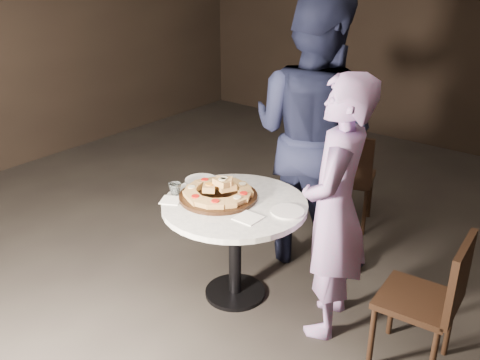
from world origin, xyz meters
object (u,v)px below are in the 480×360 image
object	(u,v)px
table	(235,221)
serving_board	(218,196)
water_glass	(175,189)
diner_navy	(312,134)
diner_teal	(335,210)
focaccia_pile	(219,190)
chair_right	(434,295)
chair_far	(348,174)

from	to	relation	value
table	serving_board	bearing A→B (deg)	-174.56
serving_board	water_glass	xyz separation A→B (m)	(-0.24, -0.13, 0.03)
diner_navy	diner_teal	xyz separation A→B (m)	(0.51, -0.58, -0.17)
diner_navy	table	bearing A→B (deg)	81.28
water_glass	focaccia_pile	bearing A→B (deg)	28.42
focaccia_pile	diner_teal	size ratio (longest dim) A/B	0.29
table	chair_right	world-z (taller)	chair_right
table	water_glass	world-z (taller)	water_glass
focaccia_pile	chair_far	bearing A→B (deg)	79.41
chair_far	diner_teal	bearing A→B (deg)	94.97
table	diner_navy	bearing A→B (deg)	82.90
diner_teal	chair_right	bearing A→B (deg)	73.12
focaccia_pile	water_glass	bearing A→B (deg)	-151.58
serving_board	water_glass	world-z (taller)	water_glass
table	focaccia_pile	xyz separation A→B (m)	(-0.12, -0.01, 0.17)
table	diner_teal	world-z (taller)	diner_teal
serving_board	water_glass	size ratio (longest dim) A/B	6.00
diner_navy	diner_teal	world-z (taller)	diner_navy
serving_board	chair_right	world-z (taller)	chair_right
chair_far	diner_navy	xyz separation A→B (m)	(-0.03, -0.53, 0.46)
table	chair_right	xyz separation A→B (m)	(1.18, 0.12, -0.08)
focaccia_pile	diner_navy	size ratio (longest dim) A/B	0.23
diner_teal	chair_far	bearing A→B (deg)	-173.99
focaccia_pile	table	bearing A→B (deg)	3.48
focaccia_pile	water_glass	xyz separation A→B (m)	(-0.24, -0.13, -0.01)
serving_board	diner_navy	bearing A→B (deg)	73.82
table	serving_board	world-z (taller)	serving_board
table	water_glass	distance (m)	0.41
water_glass	diner_navy	bearing A→B (deg)	62.02
table	chair_far	xyz separation A→B (m)	(0.11, 1.23, -0.08)
chair_far	focaccia_pile	bearing A→B (deg)	60.84
diner_navy	diner_teal	distance (m)	0.80
serving_board	diner_teal	distance (m)	0.74
chair_far	chair_right	xyz separation A→B (m)	(1.07, -1.11, -0.00)
chair_far	table	bearing A→B (deg)	66.17
table	serving_board	size ratio (longest dim) A/B	2.07
serving_board	diner_navy	distance (m)	0.78
water_glass	chair_right	distance (m)	1.58
water_glass	chair_far	world-z (taller)	chair_far
water_glass	diner_teal	distance (m)	0.99
chair_right	chair_far	bearing A→B (deg)	-140.82
table	diner_teal	size ratio (longest dim) A/B	0.66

